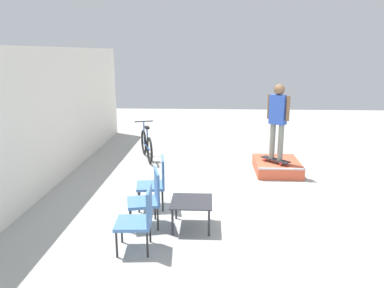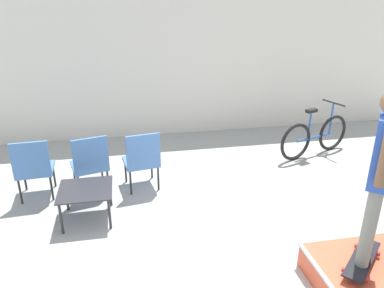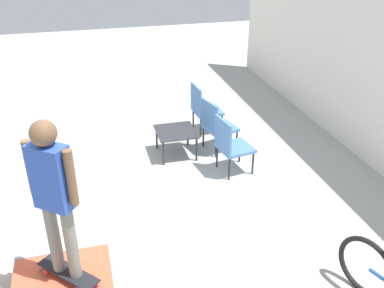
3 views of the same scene
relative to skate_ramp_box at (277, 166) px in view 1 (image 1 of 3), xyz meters
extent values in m
plane|color=#A8A8A3|center=(-1.62, 0.70, -0.14)|extent=(24.00, 24.00, 0.00)
cube|color=white|center=(-1.62, 5.10, 1.36)|extent=(12.00, 0.06, 3.00)
cube|color=#DB5638|center=(0.00, 0.00, 0.00)|extent=(1.32, 1.06, 0.28)
cylinder|color=#B7B7BC|center=(-0.65, 0.00, 0.14)|extent=(0.05, 1.06, 0.05)
cube|color=black|center=(-0.19, 0.07, 0.23)|extent=(0.70, 0.67, 0.02)
cylinder|color=red|center=(-0.09, 0.32, 0.19)|extent=(0.06, 0.06, 0.05)
cylinder|color=red|center=(0.06, 0.15, 0.19)|extent=(0.06, 0.06, 0.05)
cylinder|color=red|center=(-0.44, 0.00, 0.19)|extent=(0.06, 0.06, 0.05)
cylinder|color=red|center=(-0.29, -0.17, 0.19)|extent=(0.06, 0.06, 0.05)
cylinder|color=gray|center=(-0.26, -0.01, 0.67)|extent=(0.13, 0.13, 0.86)
cylinder|color=gray|center=(-0.12, 0.16, 0.67)|extent=(0.13, 0.13, 0.86)
cube|color=#2D51B7|center=(-0.19, 0.07, 1.44)|extent=(0.39, 0.42, 0.68)
cylinder|color=brown|center=(-0.34, -0.11, 1.49)|extent=(0.09, 0.09, 0.58)
cylinder|color=brown|center=(-0.04, 0.26, 1.49)|extent=(0.09, 0.09, 0.58)
sphere|color=brown|center=(-0.19, 0.07, 1.91)|extent=(0.25, 0.25, 0.25)
cube|color=#2D2D33|center=(-3.10, 1.94, 0.32)|extent=(0.71, 0.69, 0.02)
cylinder|color=#2D2D33|center=(-3.41, 1.65, 0.08)|extent=(0.04, 0.04, 0.45)
cylinder|color=#2D2D33|center=(-2.79, 1.65, 0.08)|extent=(0.04, 0.04, 0.45)
cylinder|color=#2D2D33|center=(-3.41, 2.24, 0.08)|extent=(0.04, 0.04, 0.45)
cylinder|color=#2D2D33|center=(-2.79, 2.24, 0.08)|extent=(0.04, 0.04, 0.45)
cylinder|color=black|center=(-3.69, 3.00, 0.06)|extent=(0.03, 0.03, 0.40)
cylinder|color=black|center=(-4.13, 2.97, 0.06)|extent=(0.03, 0.03, 0.40)
cylinder|color=black|center=(-3.66, 2.56, 0.06)|extent=(0.03, 0.03, 0.40)
cylinder|color=black|center=(-4.10, 2.53, 0.06)|extent=(0.03, 0.03, 0.40)
cube|color=#4C7AB7|center=(-3.90, 2.77, 0.29)|extent=(0.55, 0.55, 0.05)
cube|color=#4C7AB7|center=(-3.88, 2.53, 0.57)|extent=(0.52, 0.08, 0.52)
cylinder|color=black|center=(-2.94, 3.03, 0.06)|extent=(0.03, 0.03, 0.40)
cylinder|color=black|center=(-3.37, 2.92, 0.06)|extent=(0.03, 0.03, 0.40)
cylinder|color=black|center=(-2.83, 2.61, 0.06)|extent=(0.03, 0.03, 0.40)
cylinder|color=black|center=(-3.26, 2.50, 0.06)|extent=(0.03, 0.03, 0.40)
cube|color=#4C7AB7|center=(-3.10, 2.77, 0.29)|extent=(0.63, 0.63, 0.05)
cube|color=#4C7AB7|center=(-3.04, 2.53, 0.57)|extent=(0.51, 0.17, 0.52)
cylinder|color=black|center=(-2.12, 3.02, 0.06)|extent=(0.03, 0.03, 0.40)
cylinder|color=black|center=(-2.56, 2.95, 0.06)|extent=(0.03, 0.03, 0.40)
cylinder|color=black|center=(-2.06, 2.58, 0.06)|extent=(0.03, 0.03, 0.40)
cylinder|color=black|center=(-2.49, 2.51, 0.06)|extent=(0.03, 0.03, 0.40)
cube|color=#4C7AB7|center=(-2.31, 2.77, 0.29)|extent=(0.59, 0.59, 0.05)
cube|color=#4C7AB7|center=(-2.27, 2.53, 0.57)|extent=(0.52, 0.12, 0.52)
torus|color=black|center=(1.49, 3.57, 0.22)|extent=(0.70, 0.29, 0.72)
torus|color=black|center=(0.56, 3.25, 0.22)|extent=(0.70, 0.29, 0.72)
cylinder|color=#2856A3|center=(1.02, 3.41, 0.22)|extent=(0.85, 0.33, 0.04)
cylinder|color=#2856A3|center=(0.86, 3.35, 0.48)|extent=(0.04, 0.04, 0.53)
cube|color=black|center=(0.86, 3.35, 0.77)|extent=(0.24, 0.17, 0.06)
cylinder|color=#2856A3|center=(1.39, 3.54, 0.53)|extent=(0.04, 0.04, 0.62)
cylinder|color=black|center=(1.39, 3.54, 0.84)|extent=(0.20, 0.50, 0.03)
camera|label=1|loc=(-8.93, 1.64, 2.74)|focal=35.00mm
camera|label=2|loc=(-2.50, -2.68, 2.80)|focal=35.00mm
camera|label=3|loc=(3.49, 0.48, 3.61)|focal=40.00mm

